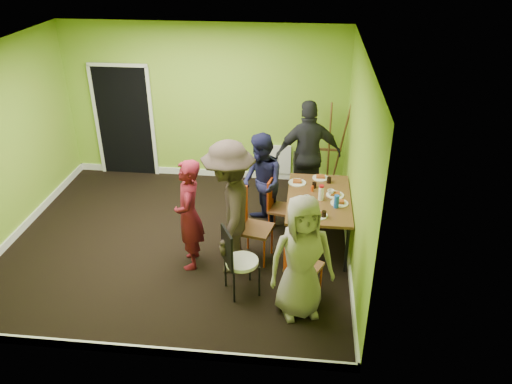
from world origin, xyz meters
TOP-DOWN VIEW (x-y plane):
  - ground at (0.00, 0.00)m, footprint 5.00×5.00m
  - room_walls at (-0.02, 0.04)m, footprint 5.04×4.54m
  - dining_table at (2.04, 0.21)m, footprint 0.90×1.50m
  - chair_left_far at (1.43, 0.41)m, footprint 0.44×0.44m
  - chair_left_near at (1.10, -0.28)m, footprint 0.51×0.51m
  - chair_back_end at (1.84, 1.21)m, footprint 0.47×0.53m
  - chair_front_end at (1.83, -1.11)m, footprint 0.52×0.52m
  - chair_bentwood at (1.02, -1.07)m, footprint 0.51×0.50m
  - easel at (2.20, 1.88)m, footprint 0.66×0.62m
  - plate_near_left at (1.71, 0.63)m, footprint 0.27×0.27m
  - plate_near_right at (1.75, -0.13)m, footprint 0.23×0.23m
  - plate_far_back at (2.06, 0.83)m, footprint 0.25×0.25m
  - plate_far_front at (2.02, -0.30)m, footprint 0.25×0.25m
  - plate_wall_back at (2.27, 0.30)m, footprint 0.26×0.26m
  - plate_wall_front at (2.32, 0.07)m, footprint 0.25×0.25m
  - thermos at (2.06, 0.15)m, footprint 0.07×0.07m
  - blue_bottle at (2.27, -0.05)m, footprint 0.07×0.07m
  - orange_bottle at (1.93, 0.39)m, footprint 0.04×0.04m
  - glass_mid at (1.96, 0.50)m, footprint 0.06×0.06m
  - glass_back at (2.18, 0.69)m, footprint 0.07×0.07m
  - glass_front at (2.09, -0.33)m, footprint 0.06×0.06m
  - cup_a at (1.86, 0.08)m, footprint 0.11×0.11m
  - cup_b at (2.20, 0.29)m, footprint 0.10×0.10m
  - person_standing at (0.31, -0.52)m, footprint 0.46×0.63m
  - person_left_far at (1.17, 0.52)m, footprint 0.84×0.92m
  - person_left_near at (0.86, -0.53)m, footprint 0.78×1.25m
  - person_back_end at (1.86, 1.32)m, footprint 1.13×0.65m
  - person_front_end at (1.83, -1.34)m, footprint 0.89×0.71m

SIDE VIEW (x-z plane):
  - ground at x=0.00m, z-range 0.00..0.00m
  - chair_left_far at x=1.43m, z-range 0.06..0.96m
  - chair_bentwood at x=1.02m, z-range 0.05..1.02m
  - chair_front_end at x=1.83m, z-range 0.06..1.01m
  - chair_left_near at x=1.10m, z-range 0.06..1.10m
  - dining_table at x=2.04m, z-range 0.32..1.07m
  - chair_back_end at x=1.84m, z-range 0.20..1.19m
  - plate_near_left at x=1.71m, z-range 0.75..0.76m
  - plate_near_right at x=1.75m, z-range 0.75..0.76m
  - plate_far_back at x=2.06m, z-range 0.75..0.76m
  - plate_far_front at x=2.02m, z-range 0.75..0.76m
  - plate_wall_back at x=2.27m, z-range 0.75..0.76m
  - plate_wall_front at x=2.32m, z-range 0.75..0.76m
  - person_left_far at x=1.17m, z-range 0.00..1.55m
  - person_standing at x=0.31m, z-range 0.00..1.58m
  - person_front_end at x=1.83m, z-range 0.00..1.58m
  - cup_a at x=1.86m, z-range 0.75..0.83m
  - orange_bottle at x=1.93m, z-range 0.75..0.84m
  - cup_b at x=2.20m, z-range 0.75..0.84m
  - glass_mid at x=1.96m, z-range 0.75..0.84m
  - glass_back at x=2.18m, z-range 0.75..0.84m
  - glass_front at x=2.09m, z-range 0.75..0.84m
  - easel at x=2.20m, z-range -0.01..1.64m
  - blue_bottle at x=2.27m, z-range 0.75..0.94m
  - thermos at x=2.06m, z-range 0.75..0.95m
  - person_back_end at x=1.86m, z-range 0.00..1.82m
  - person_left_near at x=0.86m, z-range 0.00..1.86m
  - room_walls at x=-0.02m, z-range -0.42..2.40m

